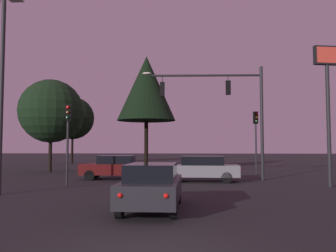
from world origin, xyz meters
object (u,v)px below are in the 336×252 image
traffic_light_corner_right (68,128)px  tree_left_far (73,118)px  traffic_light_corner_left (256,130)px  tree_center_horizon (51,111)px  store_sign_illuminated (328,84)px  traffic_signal_mast_arm (227,101)px  tree_behind_sign (146,88)px  car_crossing_left (115,167)px  car_crossing_right (201,168)px  parking_lot_lamp_post (2,69)px  car_nearside_lane (152,186)px

traffic_light_corner_right → tree_left_far: (-8.08, 24.47, 2.58)m
traffic_light_corner_left → tree_center_horizon: bearing=171.8°
store_sign_illuminated → tree_center_horizon: tree_center_horizon is taller
traffic_signal_mast_arm → tree_center_horizon: tree_center_horizon is taller
tree_behind_sign → tree_left_far: size_ratio=1.18×
car_crossing_left → traffic_light_corner_left: bearing=21.3°
car_crossing_right → tree_behind_sign: tree_behind_sign is taller
traffic_light_corner_right → car_crossing_right: traffic_light_corner_right is taller
car_crossing_right → parking_lot_lamp_post: bearing=-144.4°
traffic_light_corner_left → parking_lot_lamp_post: size_ratio=0.53×
car_crossing_right → parking_lot_lamp_post: parking_lot_lamp_post is taller
store_sign_illuminated → traffic_light_corner_right: bearing=179.7°
car_crossing_left → car_crossing_right: size_ratio=0.92×
tree_center_horizon → car_nearside_lane: bearing=-58.6°
traffic_signal_mast_arm → tree_center_horizon: (-13.89, 6.13, 0.06)m
car_crossing_right → car_nearside_lane: bearing=-101.1°
tree_left_far → parking_lot_lamp_post: bearing=-77.2°
tree_left_far → car_crossing_left: bearing=-64.6°
traffic_light_corner_left → tree_center_horizon: 16.66m
tree_center_horizon → parking_lot_lamp_post: bearing=-76.4°
tree_left_far → tree_center_horizon: tree_left_far is taller
tree_left_far → traffic_light_corner_right: bearing=-71.7°
car_crossing_left → store_sign_illuminated: store_sign_illuminated is taller
parking_lot_lamp_post → tree_center_horizon: bearing=103.6°
traffic_light_corner_left → traffic_light_corner_right: size_ratio=1.06×
car_crossing_right → car_crossing_left: bearing=168.0°
car_nearside_lane → parking_lot_lamp_post: parking_lot_lamp_post is taller
traffic_signal_mast_arm → traffic_light_corner_right: size_ratio=1.74×
car_nearside_lane → traffic_light_corner_left: bearing=67.3°
parking_lot_lamp_post → tree_behind_sign: tree_behind_sign is taller
car_crossing_right → tree_left_far: (-15.38, 22.01, 4.90)m
car_nearside_lane → car_crossing_right: same height
traffic_light_corner_right → car_crossing_left: traffic_light_corner_right is taller
traffic_light_corner_right → parking_lot_lamp_post: 4.86m
car_crossing_left → tree_center_horizon: bearing=137.8°
traffic_signal_mast_arm → tree_center_horizon: bearing=156.2°
traffic_signal_mast_arm → traffic_light_corner_left: 4.84m
traffic_light_corner_right → car_nearside_lane: traffic_light_corner_right is taller
car_nearside_lane → tree_center_horizon: bearing=121.4°
car_crossing_right → tree_behind_sign: size_ratio=0.48×
tree_left_far → car_nearside_lane: bearing=-66.9°
traffic_light_corner_right → tree_behind_sign: (2.96, 10.79, 3.95)m
car_nearside_lane → store_sign_illuminated: bearing=40.1°
store_sign_illuminated → traffic_light_corner_left: bearing=107.6°
traffic_light_corner_left → traffic_light_corner_right: traffic_light_corner_left is taller
traffic_light_corner_left → car_crossing_right: bearing=-130.4°
traffic_light_corner_left → parking_lot_lamp_post: bearing=-139.2°
traffic_light_corner_left → parking_lot_lamp_post: 17.44m
parking_lot_lamp_post → tree_center_horizon: size_ratio=1.14×
traffic_light_corner_left → car_crossing_right: traffic_light_corner_left is taller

